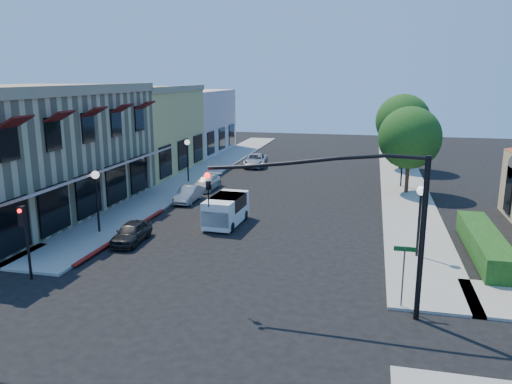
% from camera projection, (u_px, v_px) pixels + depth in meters
% --- Properties ---
extents(ground, '(120.00, 120.00, 0.00)m').
position_uv_depth(ground, '(194.00, 314.00, 18.46)').
color(ground, black).
rests_on(ground, ground).
extents(sidewalk_left, '(3.50, 50.00, 0.12)m').
position_uv_depth(sidewalk_left, '(205.00, 171.00, 45.99)').
color(sidewalk_left, gray).
rests_on(sidewalk_left, ground).
extents(sidewalk_right, '(3.50, 50.00, 0.12)m').
position_uv_depth(sidewalk_right, '(402.00, 180.00, 42.12)').
color(sidewalk_right, gray).
rests_on(sidewalk_right, ground).
extents(curb_red_strip, '(0.25, 10.00, 0.06)m').
position_uv_depth(curb_red_strip, '(126.00, 235.00, 27.58)').
color(curb_red_strip, maroon).
rests_on(curb_red_strip, ground).
extents(corner_brick_building, '(11.77, 18.20, 8.10)m').
position_uv_depth(corner_brick_building, '(20.00, 151.00, 31.40)').
color(corner_brick_building, tan).
rests_on(corner_brick_building, ground).
extents(yellow_stucco_building, '(10.00, 12.00, 7.60)m').
position_uv_depth(yellow_stucco_building, '(131.00, 130.00, 45.68)').
color(yellow_stucco_building, tan).
rests_on(yellow_stucco_building, ground).
extents(pink_stucco_building, '(10.00, 12.00, 7.00)m').
position_uv_depth(pink_stucco_building, '(180.00, 121.00, 57.13)').
color(pink_stucco_building, beige).
rests_on(pink_stucco_building, ground).
extents(hedge, '(1.40, 8.00, 1.10)m').
position_uv_depth(hedge, '(483.00, 256.00, 24.41)').
color(hedge, '#184313').
rests_on(hedge, ground).
extents(street_tree_a, '(4.56, 4.56, 6.48)m').
position_uv_depth(street_tree_a, '(410.00, 138.00, 36.42)').
color(street_tree_a, '#321D14').
rests_on(street_tree_a, ground).
extents(street_tree_b, '(4.94, 4.94, 7.02)m').
position_uv_depth(street_tree_b, '(403.00, 121.00, 45.83)').
color(street_tree_b, '#321D14').
rests_on(street_tree_b, ground).
extents(signal_mast_arm, '(8.01, 0.39, 6.00)m').
position_uv_depth(signal_mast_arm, '(361.00, 207.00, 17.66)').
color(signal_mast_arm, black).
rests_on(signal_mast_arm, ground).
extents(secondary_signal, '(0.28, 0.42, 3.32)m').
position_uv_depth(secondary_signal, '(24.00, 229.00, 21.04)').
color(secondary_signal, black).
rests_on(secondary_signal, ground).
extents(street_name_sign, '(0.80, 0.06, 2.50)m').
position_uv_depth(street_name_sign, '(404.00, 267.00, 18.50)').
color(street_name_sign, '#595B5E').
rests_on(street_name_sign, ground).
extents(lamppost_left_near, '(0.44, 0.44, 3.57)m').
position_uv_depth(lamppost_left_near, '(96.00, 186.00, 27.31)').
color(lamppost_left_near, black).
rests_on(lamppost_left_near, ground).
extents(lamppost_left_far, '(0.44, 0.44, 3.57)m').
position_uv_depth(lamppost_left_far, '(187.00, 150.00, 40.58)').
color(lamppost_left_far, black).
rests_on(lamppost_left_far, ground).
extents(lamppost_right_near, '(0.44, 0.44, 3.57)m').
position_uv_depth(lamppost_right_near, '(420.00, 203.00, 23.55)').
color(lamppost_right_near, black).
rests_on(lamppost_right_near, ground).
extents(lamppost_right_far, '(0.44, 0.44, 3.57)m').
position_uv_depth(lamppost_right_far, '(403.00, 153.00, 38.72)').
color(lamppost_right_far, black).
rests_on(lamppost_right_far, ground).
extents(white_van, '(1.86, 3.94, 1.71)m').
position_uv_depth(white_van, '(226.00, 209.00, 29.33)').
color(white_van, white).
rests_on(white_van, ground).
extents(parked_car_a, '(1.48, 3.32, 1.11)m').
position_uv_depth(parked_car_a, '(131.00, 232.00, 26.29)').
color(parked_car_a, black).
rests_on(parked_car_a, ground).
extents(parked_car_b, '(1.22, 3.33, 1.09)m').
position_uv_depth(parked_car_b, '(188.00, 194.00, 34.80)').
color(parked_car_b, '#A5A7AA').
rests_on(parked_car_b, ground).
extents(parked_car_c, '(1.59, 3.66, 1.05)m').
position_uv_depth(parked_car_c, '(207.00, 183.00, 38.68)').
color(parked_car_c, '#BBBBB9').
rests_on(parked_car_c, ground).
extents(parked_car_d, '(2.45, 4.56, 1.22)m').
position_uv_depth(parked_car_d, '(256.00, 160.00, 48.39)').
color(parked_car_d, '#AAACAF').
rests_on(parked_car_d, ground).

